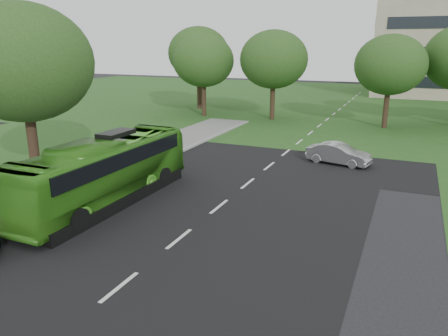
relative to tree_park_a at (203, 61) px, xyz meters
The scene contains 9 objects.
ground 30.54m from the tree_park_a, 64.31° to the right, with size 160.00×160.00×0.00m, color black.
street_surfaces 14.55m from the tree_park_a, 18.59° to the right, with size 120.00×120.00×0.15m.
tree_park_a is the anchor object (origin of this frame).
tree_park_b 7.63m from the tree_park_a, ahead, with size 6.95×6.95×9.11m.
tree_park_c 18.85m from the tree_park_a, ahead, with size 6.47×6.47×8.59m.
tree_park_f 5.90m from the tree_park_a, 121.53° to the left, with size 7.29×7.29×9.73m.
tree_side_near 25.66m from the tree_park_a, 85.94° to the right, with size 7.43×7.43×9.87m.
bus 27.99m from the tree_park_a, 74.30° to the right, with size 2.68×11.46×3.19m, color #3E9420.
sedan 22.98m from the tree_park_a, 40.62° to the right, with size 1.45×4.16×1.37m, color #B7B7BC.
Camera 1 is at (8.18, -16.25, 7.68)m, focal length 35.00 mm.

